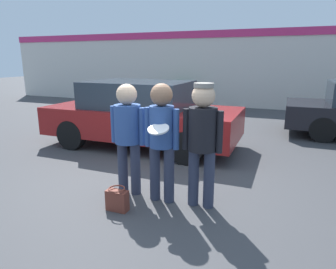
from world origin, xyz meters
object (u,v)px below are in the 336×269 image
(person_left, at_px, (128,129))
(shrub, at_px, (178,93))
(person_right, at_px, (202,134))
(handbag, at_px, (117,200))
(person_middle_with_frisbee, at_px, (162,133))
(parked_car_near, at_px, (141,114))

(person_left, xyz_separation_m, shrub, (-2.31, 8.50, -0.42))
(person_right, distance_m, handbag, 1.46)
(person_middle_with_frisbee, height_order, shrub, person_middle_with_frisbee)
(person_left, xyz_separation_m, person_middle_with_frisbee, (0.57, -0.06, 0.01))
(shrub, xyz_separation_m, handbag, (2.43, -9.07, -0.42))
(shrub, distance_m, handbag, 9.40)
(parked_car_near, xyz_separation_m, shrub, (-1.31, 6.10, -0.18))
(handbag, bearing_deg, person_middle_with_frisbee, 48.45)
(person_right, xyz_separation_m, parked_car_near, (-2.13, 2.41, -0.28))
(person_left, bearing_deg, person_right, -0.54)
(person_left, bearing_deg, handbag, -77.86)
(person_right, relative_size, shrub, 1.48)
(parked_car_near, bearing_deg, shrub, 102.14)
(person_middle_with_frisbee, bearing_deg, shrub, 108.57)
(parked_car_near, height_order, shrub, parked_car_near)
(person_left, height_order, handbag, person_left)
(person_left, relative_size, person_right, 0.97)
(handbag, bearing_deg, shrub, 104.99)
(person_right, xyz_separation_m, shrub, (-3.44, 8.51, -0.46))
(parked_car_near, bearing_deg, person_right, -48.47)
(person_left, bearing_deg, parked_car_near, 112.50)
(person_left, height_order, parked_car_near, person_left)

